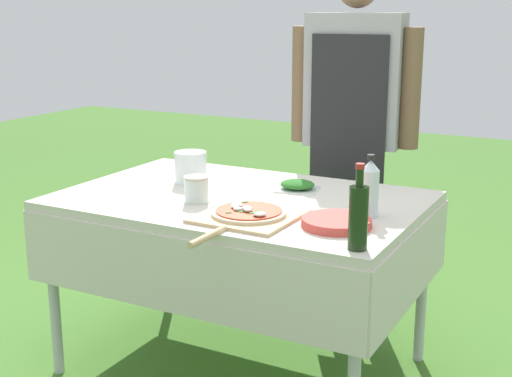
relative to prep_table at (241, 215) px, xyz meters
name	(u,v)px	position (x,y,z in m)	size (l,w,h in m)	color
ground_plane	(242,365)	(0.00, 0.00, -0.66)	(12.00, 12.00, 0.00)	#477A2D
prep_table	(241,215)	(0.00, 0.00, 0.00)	(1.41, 0.94, 0.73)	beige
person_cook	(354,114)	(0.17, 0.79, 0.31)	(0.61, 0.24, 1.64)	#70604C
pizza_on_peel	(247,215)	(0.17, -0.26, 0.09)	(0.34, 0.54, 0.05)	#D1B27F
oil_bottle	(358,216)	(0.63, -0.38, 0.18)	(0.06, 0.06, 0.27)	black
water_bottle	(370,188)	(0.54, -0.03, 0.18)	(0.07, 0.07, 0.22)	silver
herb_container	(297,185)	(0.16, 0.19, 0.10)	(0.19, 0.18, 0.04)	silver
mixing_tub	(191,167)	(-0.30, 0.11, 0.14)	(0.14, 0.14, 0.13)	silver
plate_stack	(336,222)	(0.48, -0.20, 0.09)	(0.24, 0.24, 0.03)	#DB4C42
sauce_jar	(197,191)	(-0.11, -0.15, 0.12)	(0.10, 0.10, 0.10)	silver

